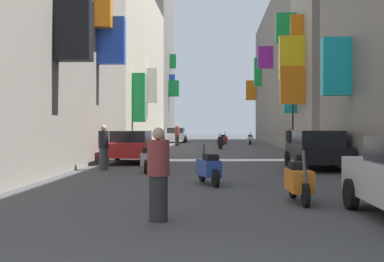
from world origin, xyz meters
TOP-DOWN VIEW (x-y plane):
  - ground_plane at (0.00, 30.00)m, footprint 140.00×140.00m
  - building_left_mid_a at (-8.00, 36.67)m, footprint 6.80×21.13m
  - building_left_mid_b at (-8.00, 53.62)m, footprint 7.13×12.75m
  - building_right_mid_b at (7.97, 26.80)m, footprint 7.37×7.39m
  - building_right_mid_c at (7.99, 45.26)m, footprint 7.26×29.50m
  - parked_car_red at (-3.62, 19.72)m, footprint 1.92×4.19m
  - parked_car_black at (4.00, 16.68)m, footprint 1.96×4.38m
  - parked_car_white at (-3.81, 47.61)m, footprint 2.01×4.00m
  - scooter_blue at (-0.02, 11.24)m, footprint 0.74×1.82m
  - scooter_white at (3.19, 42.27)m, footprint 0.59×1.82m
  - scooter_black at (0.47, 33.46)m, footprint 0.53×1.93m
  - scooter_silver at (-2.19, 14.98)m, footprint 0.45×1.95m
  - scooter_orange at (1.94, 8.01)m, footprint 0.48×1.84m
  - scooter_red at (0.84, 42.54)m, footprint 0.70×1.92m
  - pedestrian_crossing at (-4.05, 34.86)m, footprint 0.44×0.44m
  - pedestrian_near_left at (-3.00, 38.40)m, footprint 0.53×0.53m
  - pedestrian_near_right at (-3.98, 15.76)m, footprint 0.53×0.53m
  - pedestrian_mid_street at (4.23, 25.68)m, footprint 0.41×0.41m
  - pedestrian_far_away at (-0.80, 5.72)m, footprint 0.49×0.49m
  - traffic_light_far_corner at (4.59, 26.80)m, footprint 0.26×0.34m

SIDE VIEW (x-z plane):
  - ground_plane at x=0.00m, z-range 0.00..0.00m
  - scooter_white at x=3.19m, z-range -0.10..1.03m
  - scooter_orange at x=1.94m, z-range -0.10..1.03m
  - scooter_blue at x=-0.02m, z-range -0.10..1.03m
  - scooter_black at x=0.47m, z-range -0.10..1.03m
  - scooter_silver at x=-2.19m, z-range -0.10..1.03m
  - scooter_red at x=0.84m, z-range -0.10..1.03m
  - parked_car_red at x=-3.62m, z-range 0.04..1.45m
  - parked_car_white at x=-3.81m, z-range 0.04..1.48m
  - parked_car_black at x=4.00m, z-range 0.04..1.49m
  - pedestrian_mid_street at x=4.23m, z-range -0.01..1.55m
  - pedestrian_crossing at x=-4.05m, z-range -0.01..1.56m
  - pedestrian_far_away at x=-0.80m, z-range -0.01..1.59m
  - pedestrian_near_right at x=-3.98m, z-range 0.00..1.67m
  - pedestrian_near_left at x=-3.00m, z-range 0.00..1.78m
  - traffic_light_far_corner at x=4.59m, z-range 0.81..5.43m
  - building_left_mid_a at x=-8.00m, z-range 0.00..12.23m
  - building_right_mid_c at x=7.99m, z-range 0.00..12.84m
  - building_right_mid_b at x=7.97m, z-range -0.02..15.92m
  - building_left_mid_b at x=-8.00m, z-range 0.00..20.31m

